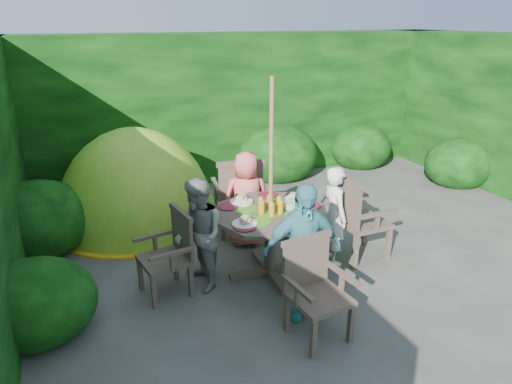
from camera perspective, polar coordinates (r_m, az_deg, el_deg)
name	(u,v)px	position (r m, az deg, el deg)	size (l,w,h in m)	color
ground	(357,269)	(5.49, 12.46, -9.42)	(60.00, 60.00, 0.00)	#403E3A
hedge_enclosure	(305,138)	(6.06, 6.14, 6.69)	(9.00, 9.00, 2.50)	black
patio_table	(271,222)	(5.00, 1.85, -3.74)	(1.38, 1.38, 0.91)	#41332A
parasol_pole	(271,182)	(4.83, 1.87, 1.22)	(0.04, 0.04, 2.20)	brown
garden_chair_right	(356,217)	(5.51, 12.42, -3.03)	(0.54, 0.60, 1.01)	#41332A
garden_chair_left	(170,252)	(4.83, -10.65, -7.41)	(0.54, 0.58, 0.87)	#41332A
garden_chair_back	(239,196)	(5.98, -2.19, -0.44)	(0.71, 0.65, 1.03)	#41332A
garden_chair_front	(315,287)	(4.20, 7.34, -11.75)	(0.58, 0.53, 0.88)	#41332A
child_right	(335,216)	(5.35, 9.79, -2.94)	(0.43, 0.28, 1.18)	white
child_left	(199,235)	(4.80, -7.14, -5.41)	(0.59, 0.46, 1.22)	gray
child_back	(247,199)	(5.70, -1.18, -0.87)	(0.60, 0.39, 1.22)	#E7675F
child_front	(302,252)	(4.33, 5.78, -7.42)	(0.80, 0.33, 1.36)	teal
dome_tent	(139,220)	(6.79, -14.39, -3.45)	(2.70, 2.70, 2.69)	#8AB322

